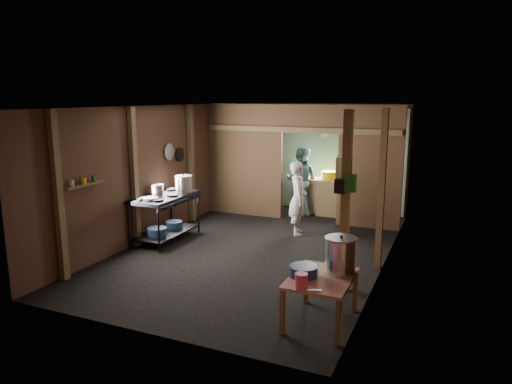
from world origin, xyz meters
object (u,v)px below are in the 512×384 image
at_px(cook, 298,198).
at_px(yellow_tub, 329,175).
at_px(prep_table, 321,300).
at_px(stove_pot_large, 184,184).
at_px(stock_pot, 341,256).
at_px(pink_bucket, 301,281).
at_px(gas_range, 166,218).

bearing_deg(cook, yellow_tub, -27.09).
distance_m(prep_table, stove_pot_large, 4.42).
bearing_deg(prep_table, stock_pot, 55.78).
bearing_deg(stock_pot, yellow_tub, 106.31).
xyz_separation_m(stove_pot_large, pink_bucket, (3.42, -2.97, -0.37)).
bearing_deg(gas_range, prep_table, -29.61).
height_order(prep_table, cook, cook).
relative_size(gas_range, stove_pot_large, 4.36).
xyz_separation_m(yellow_tub, cook, (-0.16, -1.83, -0.20)).
relative_size(pink_bucket, yellow_tub, 0.52).
distance_m(gas_range, prep_table, 4.27).
relative_size(yellow_tub, cook, 0.23).
xyz_separation_m(gas_range, prep_table, (3.71, -2.11, -0.15)).
relative_size(stock_pot, yellow_tub, 1.37).
xyz_separation_m(pink_bucket, yellow_tub, (-1.20, 5.78, 0.26)).
xyz_separation_m(prep_table, pink_bucket, (-0.12, -0.43, 0.39)).
xyz_separation_m(gas_range, stock_pot, (3.88, -1.86, 0.37)).
xyz_separation_m(stock_pot, cook, (-1.65, 3.27, -0.07)).
relative_size(stove_pot_large, pink_bucket, 1.95).
distance_m(gas_range, cook, 2.66).
relative_size(prep_table, pink_bucket, 5.67).
bearing_deg(yellow_tub, prep_table, -76.13).
distance_m(stock_pot, pink_bucket, 0.75).
distance_m(prep_table, stock_pot, 0.60).
bearing_deg(stove_pot_large, gas_range, -111.56).
relative_size(stock_pot, cook, 0.32).
height_order(prep_table, pink_bucket, pink_bucket).
distance_m(prep_table, yellow_tub, 5.55).
xyz_separation_m(stove_pot_large, stock_pot, (3.71, -2.29, -0.24)).
bearing_deg(cook, prep_table, -179.44).
relative_size(gas_range, prep_table, 1.50).
distance_m(pink_bucket, cook, 4.18).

